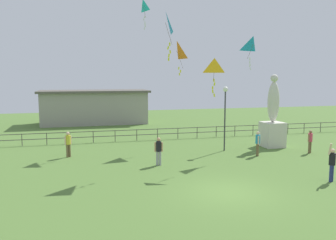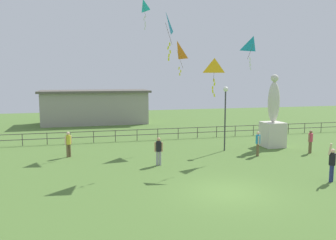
{
  "view_description": "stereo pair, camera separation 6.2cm",
  "coord_description": "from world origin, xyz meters",
  "px_view_note": "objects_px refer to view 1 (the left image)",
  "views": [
    {
      "loc": [
        -6.5,
        -14.12,
        5.25
      ],
      "look_at": [
        -1.41,
        5.62,
        2.72
      ],
      "focal_mm": 36.91,
      "sensor_mm": 36.0,
      "label": 1
    },
    {
      "loc": [
        -6.44,
        -14.13,
        5.25
      ],
      "look_at": [
        -1.41,
        5.62,
        2.72
      ],
      "focal_mm": 36.91,
      "sensor_mm": 36.0,
      "label": 2
    }
  ],
  "objects_px": {
    "person_0": "(310,140)",
    "kite_0": "(177,51)",
    "kite_2": "(143,6)",
    "kite_5": "(166,24)",
    "kite_6": "(214,67)",
    "person_1": "(258,142)",
    "person_2": "(332,162)",
    "statue_monument": "(273,123)",
    "kite_3": "(253,45)",
    "lamppost": "(225,105)",
    "person_4": "(68,143)",
    "person_3": "(159,149)"
  },
  "relations": [
    {
      "from": "kite_0",
      "to": "kite_6",
      "type": "relative_size",
      "value": 1.1
    },
    {
      "from": "person_1",
      "to": "person_4",
      "type": "bearing_deg",
      "value": 167.13
    },
    {
      "from": "kite_3",
      "to": "lamppost",
      "type": "bearing_deg",
      "value": 139.2
    },
    {
      "from": "kite_5",
      "to": "kite_2",
      "type": "bearing_deg",
      "value": 91.46
    },
    {
      "from": "person_0",
      "to": "person_2",
      "type": "height_order",
      "value": "person_2"
    },
    {
      "from": "person_1",
      "to": "kite_2",
      "type": "height_order",
      "value": "kite_2"
    },
    {
      "from": "statue_monument",
      "to": "person_4",
      "type": "bearing_deg",
      "value": 179.09
    },
    {
      "from": "person_0",
      "to": "kite_2",
      "type": "bearing_deg",
      "value": 149.5
    },
    {
      "from": "kite_5",
      "to": "kite_6",
      "type": "distance_m",
      "value": 3.83
    },
    {
      "from": "person_3",
      "to": "lamppost",
      "type": "bearing_deg",
      "value": 27.52
    },
    {
      "from": "person_0",
      "to": "person_1",
      "type": "height_order",
      "value": "person_1"
    },
    {
      "from": "person_0",
      "to": "person_2",
      "type": "bearing_deg",
      "value": -118.15
    },
    {
      "from": "lamppost",
      "to": "person_2",
      "type": "distance_m",
      "value": 8.84
    },
    {
      "from": "person_1",
      "to": "person_2",
      "type": "distance_m",
      "value": 6.18
    },
    {
      "from": "statue_monument",
      "to": "person_0",
      "type": "height_order",
      "value": "statue_monument"
    },
    {
      "from": "person_4",
      "to": "kite_6",
      "type": "distance_m",
      "value": 10.67
    },
    {
      "from": "person_0",
      "to": "person_4",
      "type": "height_order",
      "value": "person_4"
    },
    {
      "from": "kite_6",
      "to": "person_3",
      "type": "bearing_deg",
      "value": 170.73
    },
    {
      "from": "person_0",
      "to": "kite_2",
      "type": "xyz_separation_m",
      "value": [
        -10.56,
        6.22,
        9.66
      ]
    },
    {
      "from": "statue_monument",
      "to": "kite_0",
      "type": "xyz_separation_m",
      "value": [
        -7.08,
        1.68,
        5.32
      ]
    },
    {
      "from": "statue_monument",
      "to": "person_4",
      "type": "distance_m",
      "value": 14.95
    },
    {
      "from": "lamppost",
      "to": "kite_0",
      "type": "relative_size",
      "value": 1.85
    },
    {
      "from": "lamppost",
      "to": "kite_2",
      "type": "bearing_deg",
      "value": 142.0
    },
    {
      "from": "person_2",
      "to": "kite_2",
      "type": "bearing_deg",
      "value": 121.0
    },
    {
      "from": "person_1",
      "to": "person_2",
      "type": "relative_size",
      "value": 0.83
    },
    {
      "from": "statue_monument",
      "to": "person_0",
      "type": "relative_size",
      "value": 3.39
    },
    {
      "from": "kite_2",
      "to": "kite_5",
      "type": "xyz_separation_m",
      "value": [
        0.16,
        -6.43,
        -2.24
      ]
    },
    {
      "from": "kite_3",
      "to": "kite_6",
      "type": "relative_size",
      "value": 0.97
    },
    {
      "from": "statue_monument",
      "to": "kite_6",
      "type": "xyz_separation_m",
      "value": [
        -6.36,
        -3.87,
        4.0
      ]
    },
    {
      "from": "lamppost",
      "to": "person_0",
      "type": "relative_size",
      "value": 2.86
    },
    {
      "from": "statue_monument",
      "to": "person_3",
      "type": "distance_m",
      "value": 10.22
    },
    {
      "from": "person_0",
      "to": "kite_3",
      "type": "height_order",
      "value": "kite_3"
    },
    {
      "from": "person_3",
      "to": "kite_3",
      "type": "bearing_deg",
      "value": 13.51
    },
    {
      "from": "person_2",
      "to": "kite_0",
      "type": "distance_m",
      "value": 13.14
    },
    {
      "from": "kite_2",
      "to": "kite_3",
      "type": "height_order",
      "value": "kite_2"
    },
    {
      "from": "kite_2",
      "to": "kite_5",
      "type": "distance_m",
      "value": 6.81
    },
    {
      "from": "person_0",
      "to": "kite_0",
      "type": "height_order",
      "value": "kite_0"
    },
    {
      "from": "kite_5",
      "to": "kite_6",
      "type": "relative_size",
      "value": 1.25
    },
    {
      "from": "kite_5",
      "to": "kite_0",
      "type": "bearing_deg",
      "value": 66.54
    },
    {
      "from": "lamppost",
      "to": "kite_6",
      "type": "distance_m",
      "value": 4.77
    },
    {
      "from": "lamppost",
      "to": "person_3",
      "type": "height_order",
      "value": "lamppost"
    },
    {
      "from": "person_1",
      "to": "kite_3",
      "type": "relative_size",
      "value": 0.75
    },
    {
      "from": "person_4",
      "to": "kite_3",
      "type": "relative_size",
      "value": 0.77
    },
    {
      "from": "person_0",
      "to": "kite_0",
      "type": "distance_m",
      "value": 11.34
    },
    {
      "from": "kite_5",
      "to": "statue_monument",
      "type": "bearing_deg",
      "value": 17.74
    },
    {
      "from": "person_0",
      "to": "kite_6",
      "type": "distance_m",
      "value": 9.19
    },
    {
      "from": "kite_0",
      "to": "person_4",
      "type": "bearing_deg",
      "value": -169.55
    },
    {
      "from": "lamppost",
      "to": "kite_0",
      "type": "height_order",
      "value": "kite_0"
    },
    {
      "from": "person_4",
      "to": "kite_2",
      "type": "bearing_deg",
      "value": 30.09
    },
    {
      "from": "statue_monument",
      "to": "person_2",
      "type": "distance_m",
      "value": 8.94
    }
  ]
}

